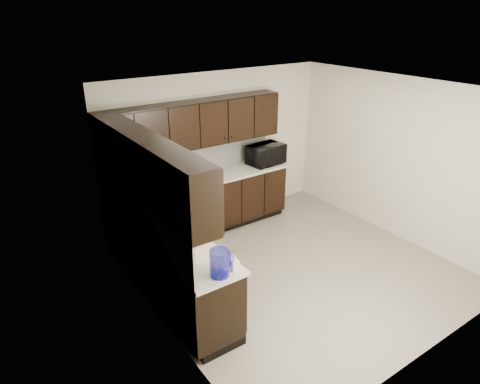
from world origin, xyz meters
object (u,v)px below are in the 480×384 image
microwave (266,154)px  toaster_oven (123,190)px  storage_bin (178,236)px  sink (186,251)px  blue_pitcher (219,263)px

microwave → toaster_oven: size_ratio=1.69×
microwave → storage_bin: microwave is taller
sink → toaster_oven: size_ratio=2.30×
blue_pitcher → microwave: bearing=61.6°
sink → storage_bin: (-0.03, 0.10, 0.16)m
sink → toaster_oven: (-0.07, 1.69, 0.17)m
sink → blue_pitcher: 0.72m
sink → toaster_oven: sink is taller
toaster_oven → storage_bin: bearing=-64.9°
sink → storage_bin: size_ratio=1.61×
sink → microwave: size_ratio=1.36×
microwave → toaster_oven: microwave is taller
sink → microwave: 2.95m
microwave → toaster_oven: 2.50m
sink → blue_pitcher: bearing=-88.3°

